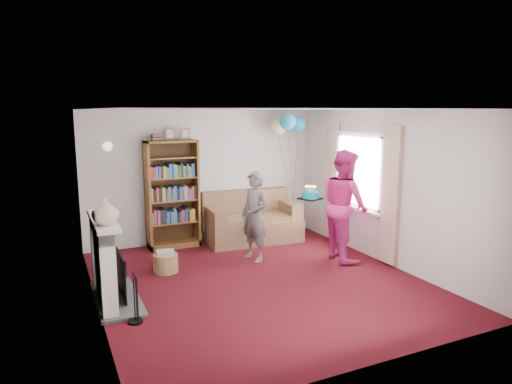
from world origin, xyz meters
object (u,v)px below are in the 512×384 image
person_striped (255,216)px  birthday_cake (310,195)px  bookcase (172,195)px  person_magenta (345,205)px  sofa (251,222)px

person_striped → birthday_cake: person_striped is taller
bookcase → birthday_cake: (1.92, -1.68, 0.13)m
person_striped → person_magenta: 1.52m
bookcase → birthday_cake: bearing=-41.1°
bookcase → person_magenta: 3.11m
person_striped → person_magenta: person_magenta is taller
sofa → birthday_cake: bearing=-69.5°
person_striped → sofa: bearing=139.7°
bookcase → sofa: size_ratio=1.22×
person_striped → person_magenta: bearing=48.5°
person_striped → person_magenta: (1.39, -0.57, 0.18)m
birthday_cake → person_striped: bearing=160.1°
bookcase → birthday_cake: bookcase is taller
sofa → person_magenta: 2.03m
birthday_cake → person_magenta: bearing=-26.5°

